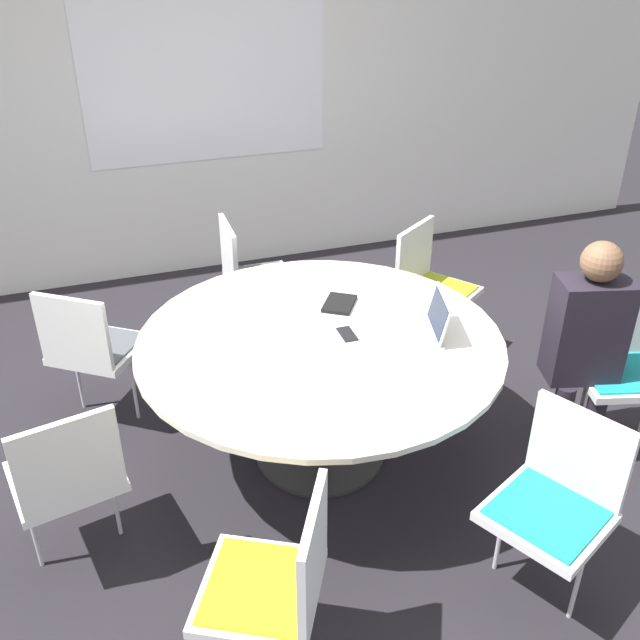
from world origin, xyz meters
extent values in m
plane|color=black|center=(0.00, 0.00, 0.00)|extent=(16.00, 16.00, 0.00)
cube|color=silver|center=(0.00, 2.57, 1.35)|extent=(8.00, 0.06, 2.70)
cube|color=white|center=(0.00, 2.53, 1.55)|extent=(1.80, 0.01, 1.30)
cylinder|color=#333333|center=(0.00, 0.00, 0.01)|extent=(0.69, 0.69, 0.02)
cylinder|color=#333333|center=(0.00, 0.00, 0.36)|extent=(0.14, 0.14, 0.68)
cylinder|color=silver|center=(0.00, 0.00, 0.72)|extent=(1.81, 1.81, 0.03)
cube|color=white|center=(1.52, -0.43, 0.44)|extent=(0.54, 0.52, 0.04)
cube|color=teal|center=(1.52, -0.43, 0.46)|extent=(0.47, 0.46, 0.01)
cube|color=white|center=(1.57, -0.24, 0.66)|extent=(0.41, 0.14, 0.40)
cylinder|color=silver|center=(1.35, -0.38, 0.21)|extent=(0.02, 0.02, 0.42)
cube|color=white|center=(1.05, 0.73, 0.44)|extent=(0.60, 0.60, 0.04)
cube|color=olive|center=(1.05, 0.73, 0.46)|extent=(0.53, 0.52, 0.01)
cube|color=white|center=(0.94, 0.89, 0.66)|extent=(0.36, 0.26, 0.40)
cylinder|color=silver|center=(1.20, 0.83, 0.21)|extent=(0.02, 0.02, 0.42)
cylinder|color=silver|center=(0.91, 0.63, 0.21)|extent=(0.02, 0.02, 0.42)
cube|color=white|center=(0.03, 1.28, 0.44)|extent=(0.43, 0.45, 0.04)
cube|color=#4C5156|center=(0.03, 1.28, 0.46)|extent=(0.38, 0.39, 0.01)
cube|color=white|center=(-0.17, 1.29, 0.66)|extent=(0.04, 0.42, 0.40)
cylinder|color=silver|center=(0.03, 1.46, 0.21)|extent=(0.02, 0.02, 0.42)
cylinder|color=silver|center=(0.02, 1.10, 0.21)|extent=(0.02, 0.02, 0.42)
cube|color=white|center=(-1.04, 0.75, 0.44)|extent=(0.60, 0.60, 0.04)
cube|color=#4C5156|center=(-1.04, 0.75, 0.46)|extent=(0.53, 0.53, 0.01)
cube|color=white|center=(-1.15, 0.59, 0.66)|extent=(0.36, 0.27, 0.40)
cylinder|color=silver|center=(-1.18, 0.86, 0.21)|extent=(0.02, 0.02, 0.42)
cylinder|color=silver|center=(-0.89, 0.65, 0.21)|extent=(0.02, 0.02, 0.42)
cube|color=white|center=(-1.25, -0.27, 0.44)|extent=(0.52, 0.50, 0.04)
cube|color=olive|center=(-1.25, -0.27, 0.46)|extent=(0.46, 0.44, 0.01)
cube|color=white|center=(-1.21, -0.46, 0.66)|extent=(0.41, 0.12, 0.40)
cylinder|color=silver|center=(-1.43, -0.31, 0.21)|extent=(0.02, 0.02, 0.42)
cylinder|color=silver|center=(-1.08, -0.23, 0.21)|extent=(0.02, 0.02, 0.42)
cube|color=white|center=(-0.62, -1.12, 0.44)|extent=(0.58, 0.59, 0.04)
cube|color=gold|center=(-0.62, -1.12, 0.46)|extent=(0.51, 0.52, 0.01)
cube|color=white|center=(-0.45, -1.22, 0.66)|extent=(0.23, 0.38, 0.40)
cylinder|color=silver|center=(-0.53, -0.96, 0.21)|extent=(0.02, 0.02, 0.42)
cube|color=white|center=(0.56, -1.15, 0.44)|extent=(0.57, 0.58, 0.04)
cube|color=teal|center=(0.56, -1.15, 0.46)|extent=(0.50, 0.51, 0.01)
cube|color=white|center=(0.74, -1.07, 0.66)|extent=(0.21, 0.39, 0.40)
cylinder|color=silver|center=(0.64, -1.31, 0.21)|extent=(0.02, 0.02, 0.42)
cylinder|color=silver|center=(0.48, -0.99, 0.21)|extent=(0.02, 0.02, 0.42)
cylinder|color=#231E28|center=(1.35, -0.48, 0.23)|extent=(0.10, 0.10, 0.46)
cylinder|color=#231E28|center=(1.18, -0.44, 0.23)|extent=(0.10, 0.10, 0.46)
cube|color=#231E28|center=(1.29, -0.36, 0.73)|extent=(0.41, 0.31, 0.55)
sphere|color=brown|center=(1.29, -0.36, 1.11)|extent=(0.20, 0.20, 0.20)
cube|color=silver|center=(0.46, -0.13, 0.74)|extent=(0.30, 0.36, 0.02)
cube|color=silver|center=(0.56, -0.16, 0.85)|extent=(0.13, 0.31, 0.20)
cube|color=black|center=(0.55, -0.16, 0.85)|extent=(0.11, 0.28, 0.17)
cube|color=black|center=(0.21, 0.28, 0.74)|extent=(0.24, 0.26, 0.02)
cube|color=black|center=(0.14, -0.02, 0.74)|extent=(0.07, 0.14, 0.01)
cube|color=black|center=(-0.45, 1.31, 0.14)|extent=(0.36, 0.16, 0.28)
camera|label=1|loc=(-0.98, -2.83, 2.54)|focal=40.00mm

